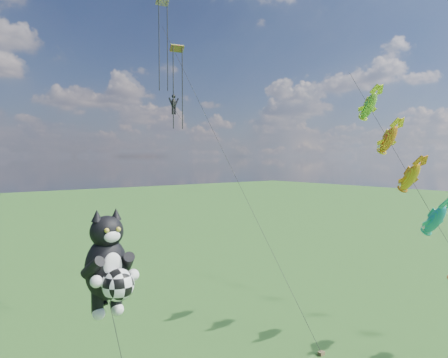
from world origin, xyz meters
TOP-DOWN VIEW (x-y plane):
  - cat_kite_rig at (-4.16, 2.46)m, footprint 2.16×4.00m
  - fish_windsock_rig at (17.75, 1.02)m, footprint 4.54×15.37m
  - parafoil_rig at (8.19, 17.01)m, footprint 2.78×17.44m

SIDE VIEW (x-z plane):
  - cat_kite_rig at x=-4.16m, z-range 2.77..13.11m
  - fish_windsock_rig at x=17.75m, z-range 1.21..20.96m
  - parafoil_rig at x=8.19m, z-range 5.31..31.92m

